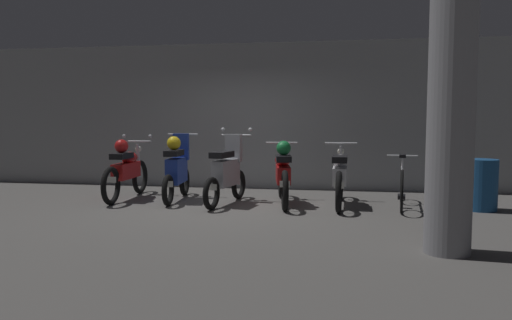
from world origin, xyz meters
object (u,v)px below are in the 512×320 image
motorbike_slot_1 (177,169)px  motorbike_slot_2 (227,173)px  trash_bin (481,185)px  motorbike_slot_3 (283,173)px  motorbike_slot_4 (340,176)px  motorbike_slot_0 (126,170)px  bicycle (402,186)px  support_pillar (451,114)px

motorbike_slot_1 → motorbike_slot_2: size_ratio=1.01×
motorbike_slot_1 → motorbike_slot_2: 0.98m
motorbike_slot_1 → trash_bin: motorbike_slot_1 is taller
motorbike_slot_3 → motorbike_slot_4: bearing=1.7°
motorbike_slot_0 → motorbike_slot_1: bearing=0.5°
bicycle → motorbike_slot_3: bearing=179.7°
trash_bin → motorbike_slot_4: bearing=178.5°
motorbike_slot_3 → support_pillar: size_ratio=0.65×
motorbike_slot_1 → motorbike_slot_3: bearing=-2.2°
motorbike_slot_3 → motorbike_slot_4: motorbike_slot_3 is taller
motorbike_slot_1 → trash_bin: bearing=-1.2°
motorbike_slot_1 → bicycle: bearing=-1.3°
motorbike_slot_0 → motorbike_slot_2: size_ratio=1.17×
motorbike_slot_2 → motorbike_slot_3: bearing=8.9°
motorbike_slot_1 → support_pillar: (3.99, -2.82, 0.93)m
motorbike_slot_1 → motorbike_slot_4: motorbike_slot_1 is taller
bicycle → motorbike_slot_0: bearing=179.1°
motorbike_slot_1 → bicycle: 3.85m
motorbike_slot_0 → trash_bin: (5.99, -0.10, -0.12)m
motorbike_slot_0 → trash_bin: 6.00m
motorbike_slot_4 → trash_bin: 2.20m
motorbike_slot_2 → support_pillar: bearing=-40.6°
motorbike_slot_1 → motorbike_slot_2: (0.96, -0.22, -0.04)m
motorbike_slot_3 → trash_bin: (3.15, -0.03, -0.12)m
motorbike_slot_2 → motorbike_slot_3: motorbike_slot_2 is taller
motorbike_slot_3 → bicycle: 1.95m
motorbike_slot_1 → motorbike_slot_2: motorbike_slot_2 is taller
bicycle → motorbike_slot_1: bearing=178.7°
support_pillar → bicycle: bearing=93.2°
motorbike_slot_4 → bicycle: bearing=-2.2°
support_pillar → motorbike_slot_1: bearing=144.8°
motorbike_slot_3 → motorbike_slot_0: bearing=178.7°
motorbike_slot_0 → bicycle: motorbike_slot_0 is taller
motorbike_slot_2 → motorbike_slot_3: (0.94, 0.15, -0.00)m
motorbike_slot_1 → motorbike_slot_0: bearing=-179.5°
motorbike_slot_4 → bicycle: size_ratio=1.13×
motorbike_slot_3 → motorbike_slot_4: 0.95m
motorbike_slot_1 → support_pillar: bearing=-35.2°
support_pillar → motorbike_slot_3: bearing=127.4°
motorbike_slot_4 → support_pillar: (1.15, -2.78, 1.01)m
trash_bin → motorbike_slot_2: bearing=-178.4°
motorbike_slot_1 → trash_bin: size_ratio=2.08×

